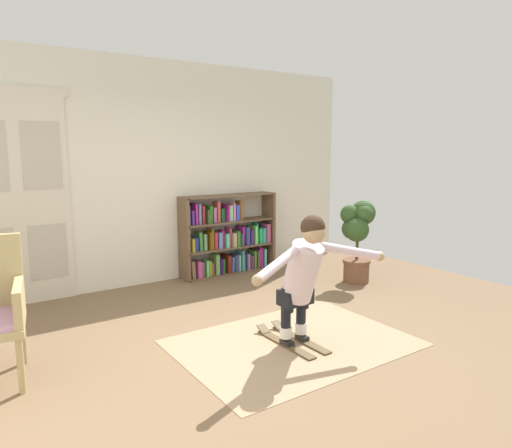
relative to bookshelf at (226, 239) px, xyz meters
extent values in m
plane|color=brown|center=(-0.88, -2.39, -0.50)|extent=(7.20, 7.20, 0.00)
cube|color=silver|center=(-0.88, 0.21, 0.95)|extent=(6.00, 0.10, 2.90)
cube|color=beige|center=(-2.32, 0.15, 0.68)|extent=(0.55, 0.04, 2.35)
cube|color=#B8B1A2|center=(-2.32, 0.13, 1.19)|extent=(0.41, 0.01, 0.76)
cube|color=#B8B1A2|center=(-2.32, 0.13, 0.09)|extent=(0.41, 0.01, 0.64)
cube|color=beige|center=(-2.60, 0.15, 1.90)|extent=(1.22, 0.04, 0.10)
cube|color=tan|center=(-0.73, -2.44, -0.49)|extent=(2.09, 1.52, 0.01)
cube|color=brown|center=(-0.66, 0.00, 0.07)|extent=(0.04, 0.30, 1.13)
cube|color=brown|center=(0.74, 0.00, 0.07)|extent=(0.04, 0.30, 1.13)
cube|color=brown|center=(0.04, 0.00, -0.49)|extent=(1.40, 0.30, 0.02)
cube|color=brown|center=(0.04, 0.00, -0.12)|extent=(1.40, 0.30, 0.02)
cube|color=brown|center=(0.04, 0.00, 0.25)|extent=(1.40, 0.30, 0.02)
cube|color=brown|center=(0.04, 0.00, 0.62)|extent=(1.40, 0.30, 0.02)
cube|color=#571E2B|center=(-0.63, -0.01, -0.33)|extent=(0.03, 0.20, 0.29)
cube|color=olive|center=(-0.56, 0.01, -0.36)|extent=(0.06, 0.19, 0.25)
cube|color=#BC4493|center=(-0.48, -0.01, -0.36)|extent=(0.06, 0.20, 0.23)
cube|color=brown|center=(-0.41, 0.00, -0.38)|extent=(0.04, 0.15, 0.21)
cube|color=#69D580|center=(-0.35, 0.00, -0.37)|extent=(0.04, 0.18, 0.22)
cube|color=olive|center=(-0.31, -0.02, -0.37)|extent=(0.04, 0.15, 0.21)
cube|color=brown|center=(-0.26, 0.00, -0.39)|extent=(0.05, 0.15, 0.18)
cube|color=#67A652|center=(-0.18, 0.01, -0.33)|extent=(0.06, 0.19, 0.29)
cube|color=#2D0F50|center=(-0.13, -0.01, -0.37)|extent=(0.04, 0.18, 0.22)
cube|color=#1D7129|center=(-0.08, 0.01, -0.37)|extent=(0.04, 0.15, 0.21)
cube|color=maroon|center=(-0.01, 0.01, -0.35)|extent=(0.06, 0.24, 0.26)
cube|color=#4A67D6|center=(0.07, 0.00, -0.37)|extent=(0.05, 0.16, 0.22)
cube|color=#363F59|center=(0.13, 0.00, -0.36)|extent=(0.06, 0.17, 0.24)
cube|color=#7CD5C1|center=(0.18, -0.01, -0.36)|extent=(0.03, 0.16, 0.24)
cube|color=teal|center=(0.22, 0.00, -0.33)|extent=(0.03, 0.24, 0.30)
cube|color=#5D784A|center=(0.26, 0.02, -0.37)|extent=(0.03, 0.18, 0.23)
cube|color=#7E69AB|center=(0.32, 0.01, -0.36)|extent=(0.04, 0.23, 0.23)
cube|color=#5B2940|center=(0.39, 0.02, -0.38)|extent=(0.06, 0.21, 0.20)
cube|color=#52A242|center=(0.45, 0.01, -0.35)|extent=(0.03, 0.19, 0.26)
cube|color=brown|center=(0.50, 0.01, -0.34)|extent=(0.04, 0.22, 0.27)
cube|color=#9E258E|center=(0.57, 0.01, -0.33)|extent=(0.05, 0.15, 0.29)
cube|color=#6CCFB8|center=(0.63, 0.00, -0.34)|extent=(0.03, 0.16, 0.27)
cube|color=#98965C|center=(-0.62, 0.02, 0.03)|extent=(0.05, 0.15, 0.27)
cube|color=#B29A1E|center=(-0.56, 0.01, -0.02)|extent=(0.03, 0.23, 0.18)
cube|color=navy|center=(-0.51, 0.02, -0.02)|extent=(0.06, 0.19, 0.19)
cube|color=#408143|center=(-0.44, 0.00, 0.02)|extent=(0.05, 0.15, 0.26)
cube|color=#669661|center=(-0.37, 0.01, 0.01)|extent=(0.04, 0.19, 0.23)
cube|color=brown|center=(-0.30, -0.01, 0.02)|extent=(0.03, 0.21, 0.25)
cube|color=brown|center=(-0.27, -0.01, 0.04)|extent=(0.03, 0.18, 0.30)
cube|color=#B62E44|center=(-0.21, 0.01, 0.01)|extent=(0.04, 0.18, 0.23)
cube|color=#627FCC|center=(-0.14, 0.00, 0.01)|extent=(0.05, 0.19, 0.23)
cube|color=#A52272|center=(-0.08, 0.02, 0.01)|extent=(0.05, 0.14, 0.25)
cube|color=#55CF90|center=(-0.03, 0.01, -0.01)|extent=(0.05, 0.22, 0.20)
cube|color=#B54474|center=(0.03, 0.02, 0.03)|extent=(0.04, 0.17, 0.28)
cube|color=tan|center=(0.07, -0.01, -0.01)|extent=(0.05, 0.22, 0.20)
cube|color=#356C30|center=(0.14, 0.00, 0.00)|extent=(0.05, 0.22, 0.22)
cube|color=#214E3D|center=(0.20, -0.02, -0.02)|extent=(0.03, 0.19, 0.18)
cube|color=#B026A1|center=(0.25, 0.01, 0.03)|extent=(0.03, 0.19, 0.27)
cube|color=navy|center=(0.30, -0.01, 0.02)|extent=(0.06, 0.21, 0.26)
cube|color=#402081|center=(0.38, 0.01, 0.00)|extent=(0.05, 0.23, 0.22)
cube|color=#71D44C|center=(0.44, 0.00, 0.03)|extent=(0.04, 0.23, 0.27)
cube|color=teal|center=(0.49, 0.01, 0.04)|extent=(0.04, 0.16, 0.30)
cube|color=#27B066|center=(0.54, 0.00, 0.00)|extent=(0.05, 0.18, 0.22)
cube|color=teal|center=(0.60, -0.02, 0.00)|extent=(0.05, 0.17, 0.22)
cube|color=#AE4C7A|center=(0.66, -0.01, 0.03)|extent=(0.06, 0.21, 0.28)
cube|color=#8872B8|center=(-0.62, 0.02, 0.39)|extent=(0.04, 0.21, 0.26)
cube|color=#4F2F98|center=(-0.56, 0.02, 0.36)|extent=(0.03, 0.24, 0.20)
cube|color=#A0217F|center=(-0.50, 0.01, 0.40)|extent=(0.03, 0.20, 0.28)
cube|color=#6877B8|center=(-0.45, 0.00, 0.40)|extent=(0.03, 0.16, 0.28)
cube|color=maroon|center=(-0.40, -0.01, 0.39)|extent=(0.04, 0.16, 0.25)
cube|color=#324F28|center=(-0.34, -0.02, 0.36)|extent=(0.04, 0.23, 0.19)
cube|color=#266E16|center=(-0.29, 0.01, 0.38)|extent=(0.04, 0.22, 0.24)
cube|color=#A45BA0|center=(-0.22, -0.01, 0.37)|extent=(0.05, 0.15, 0.21)
cube|color=#D04E4A|center=(-0.15, 0.01, 0.41)|extent=(0.04, 0.15, 0.29)
cube|color=#1B6228|center=(-0.08, 0.02, 0.35)|extent=(0.05, 0.15, 0.18)
cube|color=#711A6C|center=(-0.03, -0.02, 0.38)|extent=(0.05, 0.18, 0.24)
cube|color=#84CF97|center=(0.03, -0.02, 0.37)|extent=(0.06, 0.15, 0.23)
cube|color=pink|center=(0.08, -0.01, 0.39)|extent=(0.03, 0.20, 0.25)
cube|color=blue|center=(0.14, -0.01, 0.37)|extent=(0.05, 0.18, 0.22)
cube|color=brown|center=(0.20, -0.02, 0.40)|extent=(0.05, 0.14, 0.27)
cylinder|color=tan|center=(-2.92, -2.02, -0.29)|extent=(0.06, 0.06, 0.42)
cylinder|color=tan|center=(-2.84, -1.50, -0.29)|extent=(0.06, 0.06, 0.42)
cube|color=tan|center=(-2.87, -1.76, 0.12)|extent=(0.15, 0.56, 0.28)
cylinder|color=brown|center=(1.21, -1.35, -0.35)|extent=(0.34, 0.34, 0.31)
cylinder|color=brown|center=(1.21, -1.35, -0.21)|extent=(0.36, 0.36, 0.04)
cylinder|color=#4C3823|center=(1.21, -1.35, -0.01)|extent=(0.04, 0.04, 0.36)
sphere|color=#2C4920|center=(1.23, -1.44, 0.43)|extent=(0.23, 0.23, 0.23)
sphere|color=#2C4920|center=(1.11, -1.44, 0.23)|extent=(0.31, 0.31, 0.31)
sphere|color=#2C4920|center=(1.14, -1.32, 0.23)|extent=(0.27, 0.27, 0.27)
sphere|color=#2C4920|center=(1.12, -1.30, 0.42)|extent=(0.25, 0.25, 0.25)
sphere|color=#2C4920|center=(1.29, -1.36, 0.43)|extent=(0.33, 0.33, 0.33)
cube|color=brown|center=(-0.82, -2.44, -0.48)|extent=(0.10, 0.75, 0.01)
cube|color=brown|center=(-0.83, -2.10, -0.45)|extent=(0.09, 0.12, 0.06)
cube|color=black|center=(-0.82, -2.46, -0.46)|extent=(0.08, 0.12, 0.04)
cube|color=brown|center=(-0.64, -2.44, -0.48)|extent=(0.10, 0.75, 0.01)
cube|color=brown|center=(-0.65, -2.09, -0.45)|extent=(0.09, 0.12, 0.06)
cube|color=black|center=(-0.64, -2.46, -0.46)|extent=(0.08, 0.12, 0.04)
cylinder|color=white|center=(-0.82, -2.44, -0.37)|extent=(0.11, 0.11, 0.10)
cylinder|color=black|center=(-0.82, -2.44, -0.17)|extent=(0.09, 0.09, 0.30)
cylinder|color=black|center=(-0.82, -2.46, -0.06)|extent=(0.11, 0.11, 0.22)
cylinder|color=white|center=(-0.64, -2.44, -0.37)|extent=(0.11, 0.11, 0.10)
cylinder|color=black|center=(-0.64, -2.44, -0.17)|extent=(0.09, 0.09, 0.30)
cylinder|color=black|center=(-0.64, -2.46, -0.06)|extent=(0.11, 0.11, 0.22)
cube|color=black|center=(-0.73, -2.46, -0.05)|extent=(0.30, 0.18, 0.14)
cylinder|color=silver|center=(-0.73, -2.54, 0.20)|extent=(0.29, 0.43, 0.58)
sphere|color=tan|center=(-0.73, -2.69, 0.58)|extent=(0.20, 0.20, 0.20)
sphere|color=#382619|center=(-0.73, -2.68, 0.62)|extent=(0.21, 0.21, 0.21)
cylinder|color=silver|center=(-1.14, -2.73, 0.36)|extent=(0.57, 0.29, 0.20)
sphere|color=tan|center=(-1.41, -2.84, 0.30)|extent=(0.09, 0.09, 0.09)
cylinder|color=silver|center=(-0.31, -2.72, 0.36)|extent=(0.58, 0.27, 0.20)
sphere|color=tan|center=(-0.05, -2.82, 0.30)|extent=(0.09, 0.09, 0.09)
camera|label=1|loc=(-3.28, -5.59, 1.27)|focal=32.55mm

